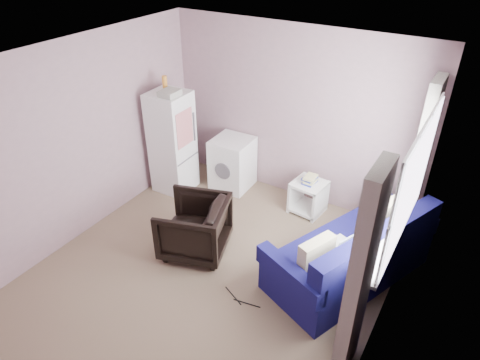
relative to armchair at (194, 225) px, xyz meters
The scene contains 8 objects.
room 0.98m from the armchair, 29.73° to the right, with size 3.84×4.24×2.54m.
armchair is the anchor object (origin of this frame).
fridge 1.59m from the armchair, 137.74° to the left, with size 0.55×0.55×1.76m.
washing_machine 1.59m from the armchair, 105.02° to the left, with size 0.58×0.59×0.80m.
side_table 1.75m from the armchair, 60.10° to the left, with size 0.48×0.48×0.59m.
sofa 1.92m from the armchair, 16.59° to the left, with size 1.59×2.19×0.89m.
window_dressing 2.34m from the armchair, 11.79° to the left, with size 0.17×2.62×2.18m.
floor_cables 1.09m from the armchair, 24.77° to the right, with size 0.49×0.14×0.01m.
Camera 1 is at (2.26, -3.02, 3.63)m, focal length 32.00 mm.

